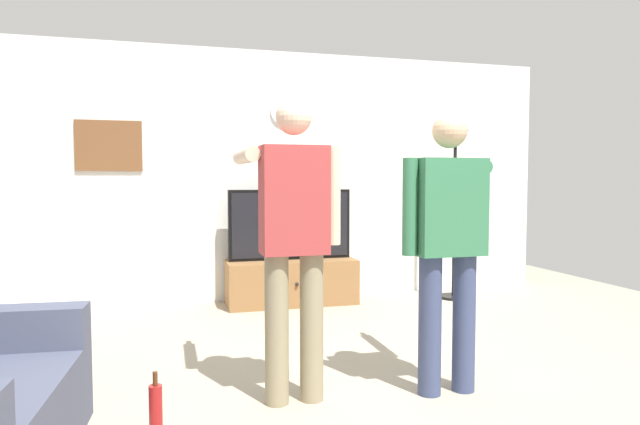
{
  "coord_description": "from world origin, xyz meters",
  "views": [
    {
      "loc": [
        -1.16,
        -3.07,
        1.31
      ],
      "look_at": [
        0.03,
        1.2,
        1.05
      ],
      "focal_mm": 31.17,
      "sensor_mm": 36.0,
      "label": 1
    }
  ],
  "objects_px": {
    "beverage_bottle": "(156,414)",
    "tv_stand": "(291,282)",
    "television": "(290,225)",
    "wall_clock": "(285,112)",
    "person_standing_nearer_couch": "(447,235)",
    "floor_lamp": "(455,170)",
    "framed_picture": "(109,146)",
    "person_standing_nearer_lamp": "(293,233)"
  },
  "relations": [
    {
      "from": "tv_stand",
      "to": "framed_picture",
      "type": "xyz_separation_m",
      "value": [
        -1.81,
        0.3,
        1.42
      ]
    },
    {
      "from": "wall_clock",
      "to": "floor_lamp",
      "type": "relative_size",
      "value": 0.16
    },
    {
      "from": "person_standing_nearer_couch",
      "to": "tv_stand",
      "type": "bearing_deg",
      "value": 98.29
    },
    {
      "from": "framed_picture",
      "to": "person_standing_nearer_lamp",
      "type": "distance_m",
      "value": 3.15
    },
    {
      "from": "wall_clock",
      "to": "person_standing_nearer_lamp",
      "type": "relative_size",
      "value": 0.18
    },
    {
      "from": "framed_picture",
      "to": "floor_lamp",
      "type": "xyz_separation_m",
      "value": [
        3.6,
        -0.51,
        -0.23
      ]
    },
    {
      "from": "person_standing_nearer_couch",
      "to": "beverage_bottle",
      "type": "distance_m",
      "value": 1.92
    },
    {
      "from": "floor_lamp",
      "to": "beverage_bottle",
      "type": "xyz_separation_m",
      "value": [
        -3.13,
        -2.66,
        -1.26
      ]
    },
    {
      "from": "television",
      "to": "framed_picture",
      "type": "bearing_deg",
      "value": 172.17
    },
    {
      "from": "beverage_bottle",
      "to": "tv_stand",
      "type": "bearing_deg",
      "value": 65.11
    },
    {
      "from": "tv_stand",
      "to": "wall_clock",
      "type": "xyz_separation_m",
      "value": [
        0.0,
        0.29,
        1.82
      ]
    },
    {
      "from": "person_standing_nearer_lamp",
      "to": "beverage_bottle",
      "type": "height_order",
      "value": "person_standing_nearer_lamp"
    },
    {
      "from": "tv_stand",
      "to": "person_standing_nearer_lamp",
      "type": "relative_size",
      "value": 0.76
    },
    {
      "from": "television",
      "to": "beverage_bottle",
      "type": "height_order",
      "value": "television"
    },
    {
      "from": "television",
      "to": "wall_clock",
      "type": "relative_size",
      "value": 4.16
    },
    {
      "from": "wall_clock",
      "to": "framed_picture",
      "type": "relative_size",
      "value": 0.49
    },
    {
      "from": "wall_clock",
      "to": "framed_picture",
      "type": "bearing_deg",
      "value": 179.84
    },
    {
      "from": "tv_stand",
      "to": "framed_picture",
      "type": "relative_size",
      "value": 2.13
    },
    {
      "from": "person_standing_nearer_lamp",
      "to": "television",
      "type": "bearing_deg",
      "value": 77.84
    },
    {
      "from": "floor_lamp",
      "to": "beverage_bottle",
      "type": "height_order",
      "value": "floor_lamp"
    },
    {
      "from": "television",
      "to": "person_standing_nearer_lamp",
      "type": "xyz_separation_m",
      "value": [
        -0.55,
        -2.57,
        0.17
      ]
    },
    {
      "from": "tv_stand",
      "to": "beverage_bottle",
      "type": "bearing_deg",
      "value": -114.89
    },
    {
      "from": "tv_stand",
      "to": "framed_picture",
      "type": "distance_m",
      "value": 2.32
    },
    {
      "from": "television",
      "to": "framed_picture",
      "type": "xyz_separation_m",
      "value": [
        -1.81,
        0.25,
        0.82
      ]
    },
    {
      "from": "person_standing_nearer_lamp",
      "to": "person_standing_nearer_couch",
      "type": "relative_size",
      "value": 1.04
    },
    {
      "from": "television",
      "to": "wall_clock",
      "type": "distance_m",
      "value": 1.24
    },
    {
      "from": "wall_clock",
      "to": "beverage_bottle",
      "type": "distance_m",
      "value": 3.93
    },
    {
      "from": "person_standing_nearer_couch",
      "to": "beverage_bottle",
      "type": "xyz_separation_m",
      "value": [
        -1.72,
        -0.24,
        -0.82
      ]
    },
    {
      "from": "tv_stand",
      "to": "floor_lamp",
      "type": "height_order",
      "value": "floor_lamp"
    },
    {
      "from": "tv_stand",
      "to": "wall_clock",
      "type": "relative_size",
      "value": 4.33
    },
    {
      "from": "person_standing_nearer_lamp",
      "to": "beverage_bottle",
      "type": "distance_m",
      "value": 1.21
    },
    {
      "from": "tv_stand",
      "to": "person_standing_nearer_lamp",
      "type": "distance_m",
      "value": 2.7
    },
    {
      "from": "floor_lamp",
      "to": "person_standing_nearer_couch",
      "type": "distance_m",
      "value": 2.84
    },
    {
      "from": "tv_stand",
      "to": "person_standing_nearer_lamp",
      "type": "bearing_deg",
      "value": -102.37
    },
    {
      "from": "tv_stand",
      "to": "television",
      "type": "xyz_separation_m",
      "value": [
        -0.0,
        0.05,
        0.6
      ]
    },
    {
      "from": "person_standing_nearer_lamp",
      "to": "person_standing_nearer_couch",
      "type": "xyz_separation_m",
      "value": [
        0.94,
        -0.11,
        -0.03
      ]
    },
    {
      "from": "framed_picture",
      "to": "beverage_bottle",
      "type": "xyz_separation_m",
      "value": [
        0.47,
        -3.17,
        -1.5
      ]
    },
    {
      "from": "person_standing_nearer_lamp",
      "to": "beverage_bottle",
      "type": "relative_size",
      "value": 4.81
    },
    {
      "from": "floor_lamp",
      "to": "person_standing_nearer_lamp",
      "type": "distance_m",
      "value": 3.32
    },
    {
      "from": "television",
      "to": "tv_stand",
      "type": "bearing_deg",
      "value": -90.0
    },
    {
      "from": "television",
      "to": "floor_lamp",
      "type": "xyz_separation_m",
      "value": [
        1.79,
        -0.26,
        0.58
      ]
    },
    {
      "from": "tv_stand",
      "to": "floor_lamp",
      "type": "bearing_deg",
      "value": -6.75
    }
  ]
}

